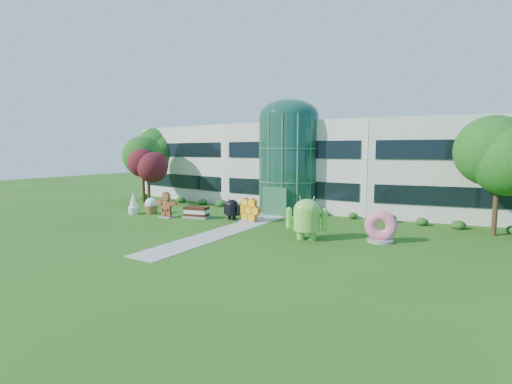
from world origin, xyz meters
The scene contains 14 objects.
ground centered at (0.00, 0.00, 0.00)m, with size 140.00×140.00×0.00m, color #215114.
building centered at (0.00, 18.00, 4.65)m, with size 46.00×15.00×9.30m, color beige, non-canonical shape.
atrium centered at (0.00, 12.00, 4.90)m, with size 6.00×6.00×9.80m, color #194738.
walkway centered at (0.00, 2.00, 0.02)m, with size 2.40×20.00×0.04m, color #9E9E93.
tree_red centered at (-15.50, 7.50, 3.00)m, with size 4.00×4.00×6.00m, color #3F0C14, non-canonical shape.
trees_backdrop centered at (0.00, 13.00, 4.20)m, with size 52.00×8.00×8.40m, color #1D4F13, non-canonical shape.
android_green centered at (6.46, 1.62, 1.72)m, with size 3.03×2.02×3.44m, color #75C940, non-canonical shape.
android_black centered at (-2.41, 5.16, 1.10)m, with size 1.94×1.30×2.20m, color black, non-canonical shape.
donut centered at (11.16, 3.56, 1.13)m, with size 2.18×1.05×2.27m, color pink, non-canonical shape.
gingerbread centered at (-8.33, 2.89, 1.25)m, with size 2.70×1.04×2.49m, color brown, non-canonical shape.
ice_cream_sandwich centered at (-5.73, 4.16, 0.54)m, with size 2.41×1.21×1.07m, color black, non-canonical shape.
honeycomb centered at (-0.60, 5.24, 0.96)m, with size 2.45×0.87×1.92m, color yellow, non-canonical shape.
froyo centered at (-12.55, 2.67, 1.02)m, with size 1.20×1.20×2.05m, color white, non-canonical shape.
cupcake centered at (-11.19, 3.72, 0.81)m, with size 1.35×1.35×1.62m, color white, non-canonical shape.
Camera 1 is at (16.59, -22.47, 6.33)m, focal length 26.00 mm.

